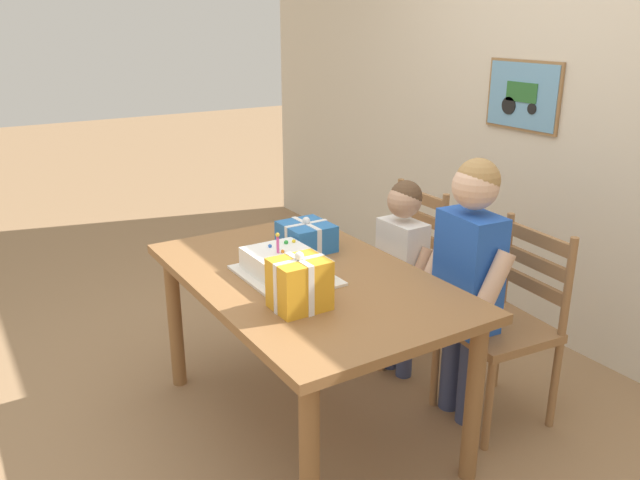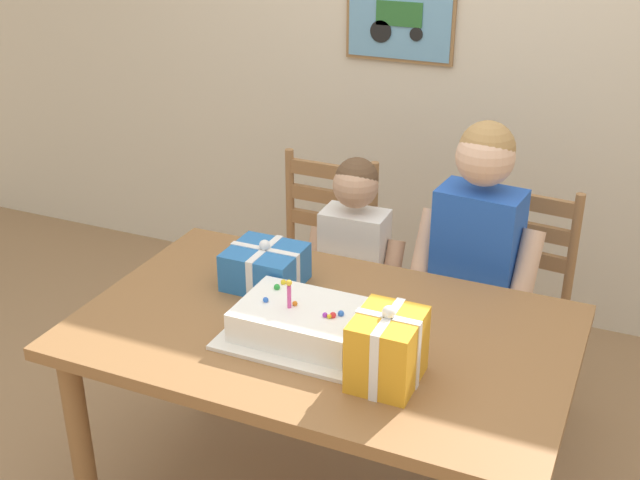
% 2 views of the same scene
% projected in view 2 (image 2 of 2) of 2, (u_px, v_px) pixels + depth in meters
% --- Properties ---
extents(back_wall, '(6.40, 0.11, 2.60)m').
position_uv_depth(back_wall, '(475.00, 37.00, 3.56)').
color(back_wall, beige).
rests_on(back_wall, ground).
extents(dining_table, '(1.46, 0.91, 0.75)m').
position_uv_depth(dining_table, '(323.00, 353.00, 2.45)').
color(dining_table, olive).
rests_on(dining_table, ground).
extents(birthday_cake, '(0.44, 0.34, 0.19)m').
position_uv_depth(birthday_cake, '(302.00, 323.00, 2.33)').
color(birthday_cake, white).
rests_on(birthday_cake, dining_table).
extents(gift_box_red_large, '(0.24, 0.22, 0.16)m').
position_uv_depth(gift_box_red_large, '(265.00, 267.00, 2.62)').
color(gift_box_red_large, '#286BB7').
rests_on(gift_box_red_large, dining_table).
extents(gift_box_beside_cake, '(0.18, 0.21, 0.23)m').
position_uv_depth(gift_box_beside_cake, '(387.00, 349.00, 2.11)').
color(gift_box_beside_cake, gold).
rests_on(gift_box_beside_cake, dining_table).
extents(chair_left, '(0.43, 0.43, 0.92)m').
position_uv_depth(chair_left, '(316.00, 270.00, 3.35)').
color(chair_left, '#996B42').
rests_on(chair_left, ground).
extents(chair_right, '(0.46, 0.46, 0.92)m').
position_uv_depth(chair_right, '(505.00, 308.00, 3.06)').
color(chair_right, '#996B42').
rests_on(chair_right, ground).
extents(child_older, '(0.46, 0.27, 1.23)m').
position_uv_depth(child_older, '(476.00, 255.00, 2.83)').
color(child_older, '#38426B').
rests_on(child_older, ground).
extents(child_younger, '(0.38, 0.22, 1.04)m').
position_uv_depth(child_younger, '(354.00, 262.00, 3.05)').
color(child_younger, '#38426B').
rests_on(child_younger, ground).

